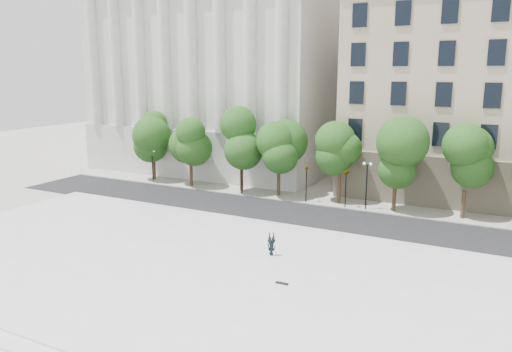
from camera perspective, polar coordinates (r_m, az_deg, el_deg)
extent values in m
plane|color=#ACAAA3|center=(31.16, -10.79, -12.54)|extent=(160.00, 160.00, 0.00)
cube|color=white|center=(33.27, -7.57, -10.38)|extent=(44.00, 22.00, 0.45)
cube|color=black|center=(45.72, 3.25, -4.32)|extent=(60.00, 8.00, 0.02)
cube|color=#AEACA0|center=(51.05, 6.01, -2.57)|extent=(60.00, 4.00, 0.12)
cube|color=silver|center=(70.33, -2.38, 11.70)|extent=(30.00, 26.00, 25.00)
cylinder|color=black|center=(48.97, 5.76, -1.15)|extent=(0.10, 0.10, 3.50)
imported|color=black|center=(48.53, 5.81, 1.26)|extent=(0.78, 1.78, 0.70)
cylinder|color=black|center=(47.70, 10.20, -1.64)|extent=(0.10, 0.10, 3.50)
imported|color=black|center=(47.24, 10.29, 0.89)|extent=(0.85, 1.98, 0.78)
imported|color=black|center=(34.42, 1.79, -8.69)|extent=(1.37, 1.69, 0.44)
cube|color=black|center=(30.19, 2.97, -12.14)|extent=(0.80, 0.24, 0.08)
cylinder|color=#382619|center=(60.46, -11.56, 0.98)|extent=(0.36, 0.36, 3.09)
sphere|color=#123F12|center=(59.82, -11.73, 4.93)|extent=(3.71, 3.71, 3.71)
cylinder|color=#382619|center=(56.35, -7.41, 0.07)|extent=(0.36, 0.36, 2.59)
sphere|color=#123F12|center=(55.74, -7.51, 3.62)|extent=(3.94, 3.94, 3.94)
cylinder|color=#382619|center=(53.51, -1.66, -0.23)|extent=(0.36, 0.36, 3.02)
sphere|color=#123F12|center=(52.80, -1.69, 4.12)|extent=(3.53, 3.53, 3.53)
cylinder|color=#382619|center=(51.70, 2.59, -0.81)|extent=(0.36, 0.36, 2.78)
sphere|color=#123F12|center=(51.00, 2.63, 3.33)|extent=(4.13, 4.13, 4.13)
cylinder|color=#382619|center=(49.29, 9.48, -1.39)|extent=(0.36, 0.36, 3.14)
sphere|color=#123F12|center=(48.50, 9.65, 3.52)|extent=(4.02, 4.02, 4.02)
cylinder|color=#382619|center=(47.60, 15.51, -2.49)|extent=(0.36, 0.36, 2.58)
sphere|color=#123F12|center=(46.88, 15.75, 1.67)|extent=(4.27, 4.27, 4.27)
cylinder|color=#382619|center=(47.27, 22.59, -3.10)|extent=(0.36, 0.36, 2.54)
sphere|color=#123F12|center=(46.55, 22.93, 1.01)|extent=(4.25, 4.25, 4.25)
cylinder|color=black|center=(58.80, -11.75, 0.98)|extent=(0.12, 0.12, 3.72)
cube|color=black|center=(58.49, -11.82, 2.77)|extent=(0.60, 0.06, 0.06)
sphere|color=white|center=(58.66, -12.06, 2.89)|extent=(0.28, 0.28, 0.28)
sphere|color=white|center=(58.28, -11.60, 2.85)|extent=(0.28, 0.28, 0.28)
cylinder|color=black|center=(52.27, -1.64, -0.05)|extent=(0.12, 0.12, 3.87)
cube|color=black|center=(51.90, -1.65, 2.04)|extent=(0.60, 0.06, 0.06)
sphere|color=white|center=(52.02, -1.94, 2.17)|extent=(0.28, 0.28, 0.28)
sphere|color=white|center=(51.74, -1.36, 2.12)|extent=(0.28, 0.28, 0.28)
cylinder|color=black|center=(47.39, 12.50, -1.32)|extent=(0.12, 0.12, 4.31)
cube|color=black|center=(46.95, 12.62, 1.25)|extent=(0.60, 0.06, 0.06)
sphere|color=white|center=(47.01, 12.27, 1.40)|extent=(0.28, 0.28, 0.28)
sphere|color=white|center=(46.86, 12.98, 1.33)|extent=(0.28, 0.28, 0.28)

